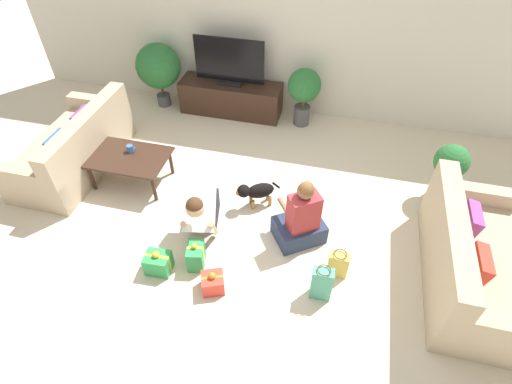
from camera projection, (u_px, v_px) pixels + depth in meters
ground_plane at (240, 226)px, 4.64m from camera, size 16.00×16.00×0.00m
wall_back at (288, 28)px, 5.59m from camera, size 8.40×0.06×2.60m
sofa_left at (75, 149)px, 5.23m from camera, size 0.88×1.77×0.82m
sofa_right at (471, 262)px, 3.92m from camera, size 0.88×1.77×0.82m
coffee_table at (129, 159)px, 4.97m from camera, size 0.96×0.65×0.40m
tv_console at (231, 98)px, 6.24m from camera, size 1.57×0.47×0.50m
tv at (229, 64)px, 5.85m from camera, size 1.05×0.20×0.70m
potted_plant_back_left at (158, 67)px, 6.12m from camera, size 0.68×0.68×1.01m
potted_plant_corner_right at (449, 167)px, 4.68m from camera, size 0.40×0.40×0.76m
potted_plant_back_right at (304, 89)px, 5.78m from camera, size 0.48×0.48×0.89m
person_kneeling at (201, 210)px, 4.37m from camera, size 0.47×0.81×0.77m
person_sitting at (301, 220)px, 4.30m from camera, size 0.66×0.63×0.88m
dog at (256, 191)px, 4.73m from camera, size 0.49×0.34×0.35m
gift_box_a at (158, 263)px, 4.12m from camera, size 0.27×0.23×0.29m
gift_box_b at (213, 282)px, 3.97m from camera, size 0.28×0.27×0.25m
gift_box_c at (196, 255)px, 4.17m from camera, size 0.22×0.27×0.32m
gift_bag_a at (322, 283)px, 3.84m from camera, size 0.21×0.14×0.43m
gift_bag_b at (338, 264)px, 4.07m from camera, size 0.21×0.14×0.32m
mug at (130, 148)px, 4.98m from camera, size 0.12×0.08×0.09m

